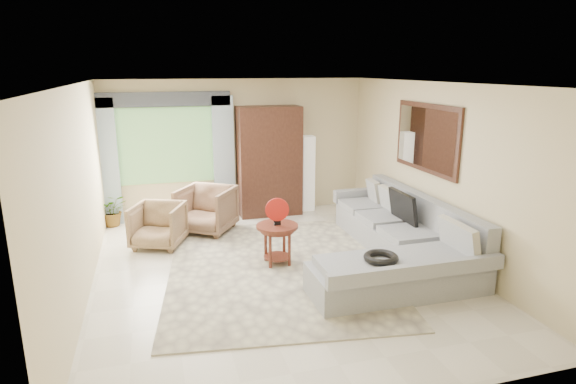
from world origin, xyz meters
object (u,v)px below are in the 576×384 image
object	(u,v)px
sectional_sofa	(398,244)
armchair_left	(158,225)
armoire	(269,161)
coffee_table	(277,244)
tv_screen	(403,207)
potted_plant	(113,210)
armchair_right	(206,210)
floor_lamp	(307,173)

from	to	relation	value
sectional_sofa	armchair_left	size ratio (longest dim) A/B	4.47
armoire	coffee_table	bearing A→B (deg)	-101.28
armchair_left	armoire	distance (m)	2.58
tv_screen	potted_plant	distance (m)	5.12
armchair_right	floor_lamp	world-z (taller)	floor_lamp
sectional_sofa	armoire	xyz separation A→B (m)	(-1.23, 2.90, 0.77)
armchair_left	armchair_right	bearing A→B (deg)	52.97
armchair_left	armchair_right	xyz separation A→B (m)	(0.83, 0.50, 0.05)
armchair_left	floor_lamp	xyz separation A→B (m)	(2.95, 1.31, 0.40)
armchair_right	sectional_sofa	bearing A→B (deg)	-6.76
armoire	floor_lamp	bearing A→B (deg)	4.29
floor_lamp	sectional_sofa	bearing A→B (deg)	-81.67
sectional_sofa	armoire	distance (m)	3.24
tv_screen	floor_lamp	distance (m)	2.67
sectional_sofa	tv_screen	xyz separation A→B (m)	(0.27, 0.38, 0.44)
coffee_table	floor_lamp	bearing A→B (deg)	63.10
tv_screen	armoire	distance (m)	2.95
sectional_sofa	coffee_table	world-z (taller)	sectional_sofa
tv_screen	floor_lamp	size ratio (longest dim) A/B	0.49
armoire	floor_lamp	xyz separation A→B (m)	(0.80, 0.06, -0.30)
tv_screen	armchair_left	world-z (taller)	tv_screen
tv_screen	armchair_right	xyz separation A→B (m)	(-2.82, 1.76, -0.32)
sectional_sofa	floor_lamp	distance (m)	3.03
coffee_table	armoire	xyz separation A→B (m)	(0.50, 2.50, 0.73)
tv_screen	coffee_table	bearing A→B (deg)	179.52
sectional_sofa	armoire	world-z (taller)	armoire
potted_plant	floor_lamp	size ratio (longest dim) A/B	0.40
sectional_sofa	tv_screen	distance (m)	0.64
sectional_sofa	armchair_left	xyz separation A→B (m)	(-3.38, 1.64, 0.07)
armchair_left	tv_screen	bearing A→B (deg)	2.94
tv_screen	armchair_left	xyz separation A→B (m)	(-3.65, 1.26, -0.37)
sectional_sofa	potted_plant	xyz separation A→B (m)	(-4.15, 2.94, 0.01)
coffee_table	floor_lamp	distance (m)	2.90
armoire	potted_plant	bearing A→B (deg)	179.07
sectional_sofa	potted_plant	distance (m)	5.09
floor_lamp	tv_screen	bearing A→B (deg)	-74.80
coffee_table	armchair_left	size ratio (longest dim) A/B	0.78
sectional_sofa	armchair_right	xyz separation A→B (m)	(-2.55, 2.14, 0.12)
coffee_table	armchair_right	bearing A→B (deg)	115.16
coffee_table	armoire	distance (m)	2.65
armchair_right	floor_lamp	size ratio (longest dim) A/B	0.59
sectional_sofa	coffee_table	size ratio (longest dim) A/B	5.70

